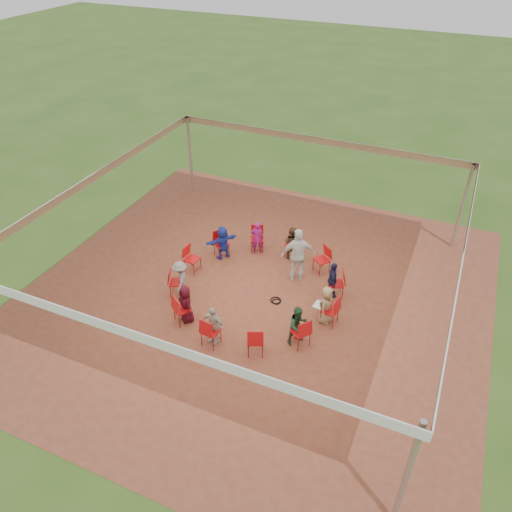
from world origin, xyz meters
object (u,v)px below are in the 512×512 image
at_px(chair_10, 255,340).
at_px(laptop, 321,304).
at_px(person_seated_3, 257,238).
at_px(chair_2, 322,260).
at_px(chair_11, 301,332).
at_px(cable_coil, 276,301).
at_px(chair_5, 221,244).
at_px(chair_9, 211,331).
at_px(person_seated_6, 186,304).
at_px(chair_0, 330,310).
at_px(chair_3, 293,245).
at_px(standing_person, 298,255).
at_px(chair_4, 257,239).
at_px(person_seated_4, 223,242).
at_px(person_seated_8, 298,325).
at_px(person_seated_5, 181,279).
at_px(chair_8, 182,309).
at_px(person_seated_0, 326,305).
at_px(person_seated_2, 291,243).
at_px(person_seated_7, 213,325).
at_px(chair_1, 336,284).
at_px(person_seated_1, 332,280).
at_px(chair_6, 192,259).

xyz_separation_m(chair_10, laptop, (1.11, 1.89, 0.11)).
bearing_deg(person_seated_3, chair_2, 152.64).
bearing_deg(chair_11, cable_coil, 78.83).
height_order(chair_5, chair_10, same).
xyz_separation_m(chair_9, person_seated_6, (-1.04, 0.54, 0.13)).
bearing_deg(chair_0, chair_9, 135.00).
bearing_deg(chair_3, standing_person, 123.74).
relative_size(chair_4, person_seated_4, 0.78).
bearing_deg(person_seated_8, chair_0, 9.33).
relative_size(chair_4, person_seated_5, 0.78).
distance_m(chair_4, person_seated_5, 3.19).
bearing_deg(chair_4, chair_8, 60.00).
xyz_separation_m(chair_2, standing_person, (-0.57, -0.63, 0.44)).
bearing_deg(chair_0, person_seated_0, 90.00).
distance_m(chair_3, chair_9, 4.63).
bearing_deg(laptop, person_seated_4, 74.43).
relative_size(chair_10, person_seated_2, 0.78).
xyz_separation_m(chair_3, person_seated_0, (1.90, -2.56, 0.13)).
xyz_separation_m(chair_9, person_seated_7, (0.01, 0.12, 0.13)).
relative_size(chair_10, cable_coil, 2.41).
bearing_deg(laptop, chair_9, 138.64).
xyz_separation_m(person_seated_3, person_seated_7, (0.60, -4.20, 0.00)).
xyz_separation_m(chair_1, person_seated_4, (-3.89, 0.41, 0.13)).
bearing_deg(person_seated_5, person_seated_4, 150.00).
bearing_deg(chair_2, chair_9, 105.00).
bearing_deg(person_seated_6, chair_2, 90.00).
relative_size(person_seated_1, person_seated_5, 1.00).
relative_size(chair_0, chair_1, 1.00).
relative_size(chair_5, person_seated_5, 0.78).
bearing_deg(standing_person, chair_3, -90.64).
distance_m(chair_5, person_seated_1, 3.91).
height_order(chair_8, chair_9, same).
relative_size(chair_1, person_seated_8, 0.78).
bearing_deg(chair_1, chair_0, 165.00).
height_order(chair_0, person_seated_6, person_seated_6).
bearing_deg(person_seated_0, laptop, 90.00).
relative_size(person_seated_4, standing_person, 0.65).
bearing_deg(person_seated_1, chair_10, 136.52).
distance_m(chair_8, laptop, 3.78).
relative_size(chair_3, cable_coil, 2.41).
xyz_separation_m(chair_1, chair_2, (-0.74, 0.94, 0.00)).
bearing_deg(person_seated_6, laptop, 61.23).
relative_size(chair_9, person_seated_0, 0.78).
distance_m(chair_8, chair_10, 2.32).
height_order(chair_3, standing_person, standing_person).
distance_m(chair_5, person_seated_6, 3.19).
distance_m(chair_6, person_seated_4, 1.18).
bearing_deg(chair_0, chair_5, 75.00).
bearing_deg(person_seated_5, standing_person, 103.09).
bearing_deg(cable_coil, chair_1, 32.41).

